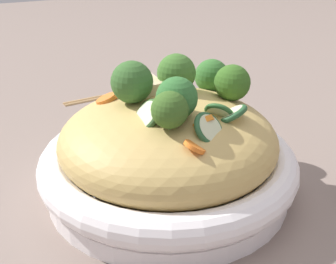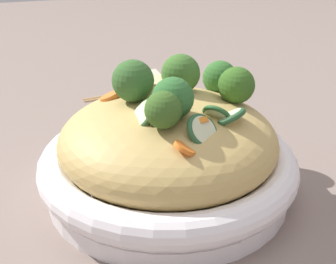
# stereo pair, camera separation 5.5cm
# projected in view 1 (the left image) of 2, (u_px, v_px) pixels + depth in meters

# --- Properties ---
(ground_plane) EXTENTS (3.00, 3.00, 0.00)m
(ground_plane) POSITION_uv_depth(u_px,v_px,m) (168.00, 189.00, 0.59)
(ground_plane) COLOR gray
(serving_bowl) EXTENTS (0.32, 0.32, 0.06)m
(serving_bowl) POSITION_uv_depth(u_px,v_px,m) (168.00, 168.00, 0.57)
(serving_bowl) COLOR white
(serving_bowl) RESTS_ON ground_plane
(noodle_heap) EXTENTS (0.27, 0.27, 0.10)m
(noodle_heap) POSITION_uv_depth(u_px,v_px,m) (168.00, 139.00, 0.55)
(noodle_heap) COLOR tan
(noodle_heap) RESTS_ON serving_bowl
(broccoli_florets) EXTENTS (0.19, 0.17, 0.08)m
(broccoli_florets) POSITION_uv_depth(u_px,v_px,m) (183.00, 85.00, 0.55)
(broccoli_florets) COLOR #96AD73
(broccoli_florets) RESTS_ON serving_bowl
(carrot_coins) EXTENTS (0.11, 0.18, 0.03)m
(carrot_coins) POSITION_uv_depth(u_px,v_px,m) (157.00, 117.00, 0.51)
(carrot_coins) COLOR orange
(carrot_coins) RESTS_ON serving_bowl
(zucchini_slices) EXTENTS (0.14, 0.09, 0.04)m
(zucchini_slices) POSITION_uv_depth(u_px,v_px,m) (200.00, 118.00, 0.50)
(zucchini_slices) COLOR beige
(zucchini_slices) RESTS_ON serving_bowl
(chicken_chunks) EXTENTS (0.05, 0.09, 0.04)m
(chicken_chunks) POSITION_uv_depth(u_px,v_px,m) (145.00, 86.00, 0.59)
(chicken_chunks) COLOR beige
(chicken_chunks) RESTS_ON serving_bowl
(chopsticks_pair) EXTENTS (0.23, 0.04, 0.01)m
(chopsticks_pair) POSITION_uv_depth(u_px,v_px,m) (120.00, 92.00, 0.89)
(chopsticks_pair) COLOR tan
(chopsticks_pair) RESTS_ON ground_plane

